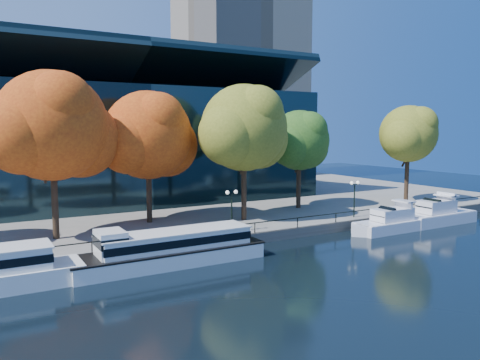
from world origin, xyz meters
TOP-DOWN VIEW (x-y plane):
  - ground at (0.00, 0.00)m, footprint 160.00×160.00m
  - promenade at (0.00, 36.38)m, footprint 90.00×67.08m
  - railing at (0.00, 3.25)m, footprint 88.20×0.08m
  - convention_building at (-4.00, 31.79)m, footprint 50.00×24.57m
  - office_tower at (28.00, 55.00)m, footprint 22.50×22.50m
  - tour_boat at (-9.96, 0.70)m, footprint 17.10×3.81m
  - cruiser_near at (15.33, 0.42)m, footprint 10.93×2.81m
  - cruiser_far at (22.44, 0.49)m, footprint 10.82×3.00m
  - tree_1 at (-16.38, 10.08)m, footprint 12.03×9.87m
  - tree_2 at (-6.71, 13.01)m, footprint 11.37×9.32m
  - tree_3 at (2.58, 9.26)m, footprint 11.48×9.42m
  - tree_4 at (12.36, 12.58)m, footprint 9.19×7.54m
  - tree_5 at (27.44, 8.85)m, footprint 9.35×7.67m
  - lamp_1 at (-1.80, 4.50)m, footprint 1.26×0.36m
  - lamp_2 at (13.75, 4.50)m, footprint 1.26×0.36m

SIDE VIEW (x-z plane):
  - ground at x=0.00m, z-range 0.00..0.00m
  - promenade at x=0.00m, z-range 0.00..1.00m
  - cruiser_near at x=15.33m, z-range -0.60..2.57m
  - cruiser_far at x=22.44m, z-range -0.65..2.89m
  - tour_boat at x=-9.96m, z-range -0.24..3.00m
  - railing at x=0.00m, z-range 1.44..2.43m
  - lamp_1 at x=-1.80m, z-range 1.97..6.00m
  - lamp_2 at x=13.75m, z-range 1.97..6.00m
  - convention_building at x=-4.00m, z-range -2.21..19.22m
  - tree_4 at x=12.36m, z-range 3.18..15.22m
  - tree_2 at x=-6.71m, z-range 3.09..16.74m
  - tree_5 at x=27.44m, z-range 3.52..16.37m
  - tree_3 at x=2.58m, z-range 3.44..17.90m
  - tree_1 at x=-16.38m, z-range 3.40..18.23m
  - office_tower at x=28.00m, z-range 0.07..65.97m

